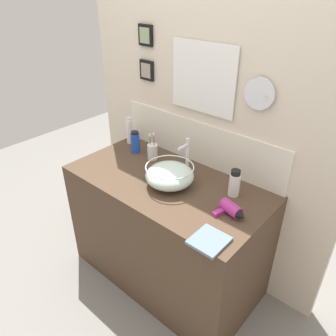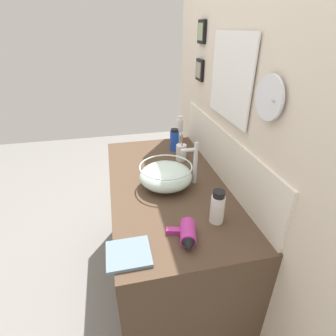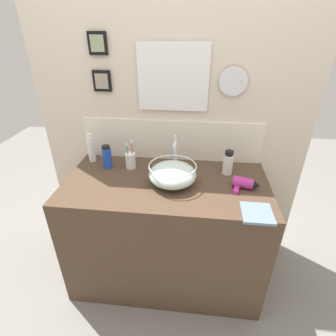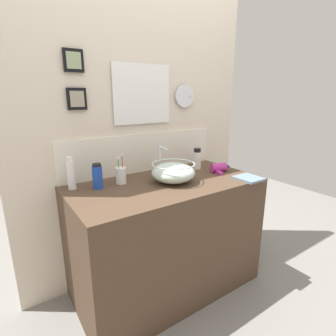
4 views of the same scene
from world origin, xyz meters
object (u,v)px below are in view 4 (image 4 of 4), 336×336
Objects in this scene: hair_drier at (220,168)px; hand_towel at (249,178)px; faucet at (160,157)px; spray_bottle at (97,176)px; glass_bowl_sink at (173,172)px; soap_dispenser at (71,174)px; shampoo_bottle at (197,159)px; toothbrush_cup at (121,175)px.

hand_towel is at bearing -83.34° from hair_drier.
faucet is 1.55× the size of spray_bottle.
soap_dispenser is at bearing 158.40° from glass_bowl_sink.
faucet is at bearing -179.13° from shampoo_bottle.
hair_drier is at bearing -61.16° from shampoo_bottle.
faucet reaches higher than spray_bottle.
toothbrush_cup is 0.67m from shampoo_bottle.
toothbrush_cup is (-0.31, 0.17, -0.01)m from glass_bowl_sink.
spray_bottle is 0.92× the size of hand_towel.
glass_bowl_sink is 1.17× the size of faucet.
toothbrush_cup reaches higher than hair_drier.
glass_bowl_sink is 0.39m from shampoo_bottle.
hair_drier is 0.94m from spray_bottle.
spray_bottle is at bearing 156.11° from hand_towel.
faucet is at bearing 90.00° from glass_bowl_sink.
glass_bowl_sink is at bearing 151.78° from hand_towel.
toothbrush_cup is at bearing 2.76° from spray_bottle.
glass_bowl_sink is 0.55m from hand_towel.
glass_bowl_sink reaches higher than hand_towel.
hand_towel is at bearing -24.58° from soap_dispenser.
toothbrush_cup is 0.98× the size of soap_dispenser.
soap_dispenser reaches higher than spray_bottle.
soap_dispenser is 0.16m from spray_bottle.
faucet is at bearing -0.35° from spray_bottle.
hand_towel is (0.12, -0.43, -0.07)m from shampoo_bottle.
faucet is 0.36m from shampoo_bottle.
toothbrush_cup reaches higher than hand_towel.
shampoo_bottle is at bearing -0.47° from toothbrush_cup.
hand_towel is (0.48, -0.26, -0.06)m from glass_bowl_sink.
spray_bottle is at bearing -179.83° from shampoo_bottle.
toothbrush_cup is 1.16× the size of hand_towel.
glass_bowl_sink is 0.67m from soap_dispenser.
shampoo_bottle is 0.45m from hand_towel.
glass_bowl_sink is 1.68× the size of hand_towel.
glass_bowl_sink is 1.45× the size of toothbrush_cup.
hair_drier is 0.20m from shampoo_bottle.
faucet is at bearing 138.78° from hand_towel.
hand_towel is at bearing -73.73° from shampoo_bottle.
soap_dispenser reaches higher than toothbrush_cup.
soap_dispenser reaches higher than hair_drier.
spray_bottle is at bearing 169.64° from hair_drier.
shampoo_bottle is at bearing 106.27° from hand_towel.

